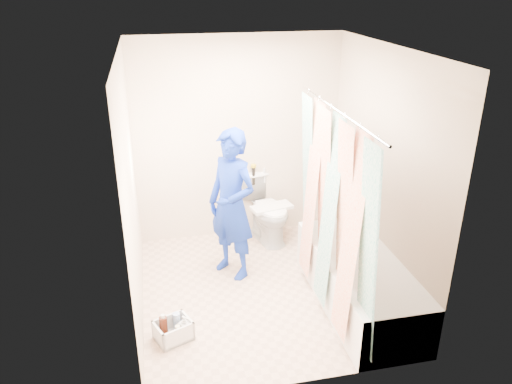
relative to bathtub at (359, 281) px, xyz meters
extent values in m
plane|color=tan|center=(-0.85, 0.43, -0.27)|extent=(2.60, 2.60, 0.00)
cube|color=white|center=(-0.85, 0.43, 2.13)|extent=(2.40, 2.60, 0.02)
cube|color=beige|center=(-0.85, 1.73, 0.93)|extent=(2.40, 0.02, 2.40)
cube|color=beige|center=(-0.85, -0.88, 0.93)|extent=(2.40, 0.02, 2.40)
cube|color=beige|center=(-2.05, 0.43, 0.93)|extent=(0.02, 2.60, 2.40)
cube|color=beige|center=(0.35, 0.43, 0.93)|extent=(0.02, 2.60, 2.40)
cube|color=white|center=(0.00, 0.00, -0.02)|extent=(0.70, 1.75, 0.50)
cube|color=white|center=(0.00, 0.00, 0.19)|extent=(0.58, 1.63, 0.06)
cylinder|color=silver|center=(-0.33, 0.00, 1.68)|extent=(0.02, 1.90, 0.02)
cube|color=white|center=(-0.33, 0.00, 0.75)|extent=(0.06, 1.75, 1.80)
imported|color=white|center=(-0.55, 1.51, 0.13)|extent=(0.60, 0.85, 0.79)
cube|color=white|center=(-0.52, 1.38, 0.19)|extent=(0.52, 0.31, 0.04)
cylinder|color=black|center=(-0.68, 1.69, 0.49)|extent=(0.04, 0.04, 0.23)
cylinder|color=gold|center=(-0.68, 1.69, 0.61)|extent=(0.06, 0.06, 0.03)
cylinder|color=silver|center=(-0.53, 1.72, 0.47)|extent=(0.03, 0.03, 0.19)
imported|color=navy|center=(-1.09, 0.82, 0.53)|extent=(0.66, 0.70, 1.60)
cube|color=silver|center=(-1.79, -0.14, -0.25)|extent=(0.37, 0.34, 0.03)
cube|color=silver|center=(-1.92, -0.19, -0.18)|extent=(0.11, 0.23, 0.18)
cube|color=silver|center=(-1.66, -0.09, -0.18)|extent=(0.11, 0.23, 0.18)
cube|color=silver|center=(-1.74, -0.24, -0.18)|extent=(0.29, 0.14, 0.18)
cube|color=silver|center=(-1.83, -0.04, -0.18)|extent=(0.29, 0.14, 0.18)
cylinder|color=#40190C|center=(-1.87, -0.13, -0.14)|extent=(0.07, 0.07, 0.20)
cylinder|color=white|center=(-1.75, -0.07, -0.15)|extent=(0.06, 0.06, 0.18)
cylinder|color=beige|center=(-1.75, -0.18, -0.17)|extent=(0.04, 0.04, 0.13)
cylinder|color=#40190C|center=(-1.83, -0.22, -0.21)|extent=(0.06, 0.06, 0.06)
cylinder|color=gold|center=(-1.83, -0.22, -0.17)|extent=(0.06, 0.06, 0.01)
imported|color=silver|center=(-1.69, -0.14, -0.14)|extent=(0.12, 0.12, 0.19)
camera|label=1|loc=(-1.82, -3.75, 2.70)|focal=35.00mm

